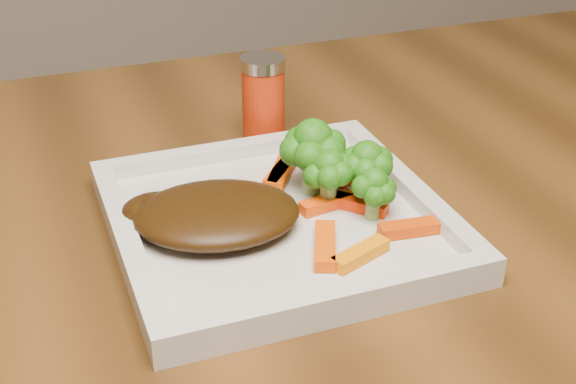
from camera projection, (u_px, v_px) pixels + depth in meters
name	position (u px, v px, depth m)	size (l,w,h in m)	color
plate	(277.00, 226.00, 0.68)	(0.27, 0.27, 0.01)	silver
steak	(217.00, 214.00, 0.66)	(0.14, 0.11, 0.03)	#392108
broccoli_0	(313.00, 157.00, 0.70)	(0.07, 0.07, 0.07)	#106013
broccoli_1	(366.00, 167.00, 0.69)	(0.05, 0.05, 0.06)	#3A7914
broccoli_2	(374.00, 187.00, 0.66)	(0.04, 0.04, 0.06)	#166C12
broccoli_3	(329.00, 174.00, 0.68)	(0.05, 0.05, 0.06)	#197313
carrot_0	(360.00, 254.00, 0.62)	(0.05, 0.01, 0.01)	orange
carrot_1	(412.00, 228.00, 0.65)	(0.06, 0.01, 0.01)	#CE3C03
carrot_2	(325.00, 246.00, 0.63)	(0.06, 0.02, 0.01)	#EA4C03
carrot_3	(358.00, 172.00, 0.74)	(0.05, 0.01, 0.01)	red
carrot_4	(280.00, 174.00, 0.74)	(0.05, 0.01, 0.01)	#FF4704
carrot_5	(359.00, 204.00, 0.69)	(0.05, 0.01, 0.01)	#F73104
carrot_6	(327.00, 203.00, 0.69)	(0.05, 0.01, 0.01)	#F64604
spice_shaker	(263.00, 100.00, 0.81)	(0.04, 0.04, 0.09)	#BB290A
carrot_7	(281.00, 173.00, 0.74)	(0.06, 0.02, 0.01)	#EB4B03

